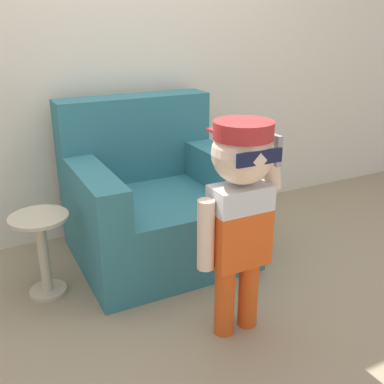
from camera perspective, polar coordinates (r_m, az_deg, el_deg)
ground_plane at (r=2.73m, az=-3.83°, el=-9.24°), size 10.00×10.00×0.00m
wall_back at (r=2.99m, az=-9.95°, el=19.33°), size 10.00×0.05×2.60m
armchair at (r=2.75m, az=-4.90°, el=-1.24°), size 0.96×0.90×0.94m
person_child at (r=1.92m, az=6.13°, el=-0.82°), size 0.41×0.31×1.00m
side_table at (r=2.47m, az=-18.45°, el=-6.64°), size 0.30×0.30×0.45m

